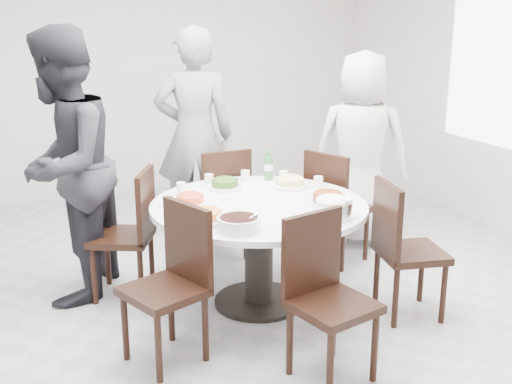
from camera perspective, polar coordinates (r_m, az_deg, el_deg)
name	(u,v)px	position (r m, az deg, el deg)	size (l,w,h in m)	color
floor	(212,294)	(4.83, -3.91, -9.06)	(6.00, 6.00, 0.01)	#A4A5A9
wall_back	(117,69)	(7.30, -12.29, 10.67)	(6.00, 0.01, 2.80)	beige
dining_table	(259,254)	(4.54, 0.25, -5.56)	(1.50, 1.50, 0.75)	white
chair_ne	(339,206)	(5.32, 7.36, -1.26)	(0.42, 0.42, 0.95)	black
chair_n	(219,202)	(5.40, -3.32, -0.90)	(0.42, 0.42, 0.95)	black
chair_nw	(122,234)	(4.75, -11.87, -3.67)	(0.42, 0.42, 0.95)	black
chair_sw	(163,288)	(3.83, -8.23, -8.41)	(0.42, 0.42, 0.95)	black
chair_s	(333,302)	(3.65, 6.89, -9.67)	(0.42, 0.42, 0.95)	black
chair_se	(412,250)	(4.48, 13.66, -5.00)	(0.42, 0.42, 0.95)	black
diner_right	(361,149)	(5.71, 9.33, 3.80)	(0.83, 0.54, 1.71)	silver
diner_middle	(194,136)	(5.73, -5.51, 5.02)	(0.70, 0.46, 1.91)	black
diner_left	(64,167)	(4.70, -16.70, 2.13)	(0.95, 0.74, 1.95)	black
dish_greens	(225,185)	(4.76, -2.78, 0.65)	(0.26, 0.26, 0.07)	white
dish_pale	(290,183)	(4.81, 3.06, 0.85)	(0.27, 0.27, 0.07)	white
dish_orange	(190,201)	(4.39, -5.89, -0.78)	(0.24, 0.24, 0.07)	white
dish_redbrown	(328,199)	(4.45, 6.40, -0.58)	(0.27, 0.27, 0.07)	white
dish_tofu	(205,216)	(4.05, -4.52, -2.18)	(0.28, 0.28, 0.07)	white
rice_bowl	(332,209)	(4.14, 6.79, -1.54)	(0.26, 0.26, 0.11)	silver
soup_bowl	(239,224)	(3.89, -1.55, -2.82)	(0.27, 0.27, 0.08)	white
beverage_bottle	(269,165)	(5.00, 1.14, 2.42)	(0.07, 0.07, 0.24)	#2C6E38
tea_cups	(226,176)	(4.97, -2.65, 1.39)	(0.07, 0.07, 0.08)	white
chopsticks	(224,180)	(4.99, -2.83, 1.05)	(0.24, 0.04, 0.01)	tan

